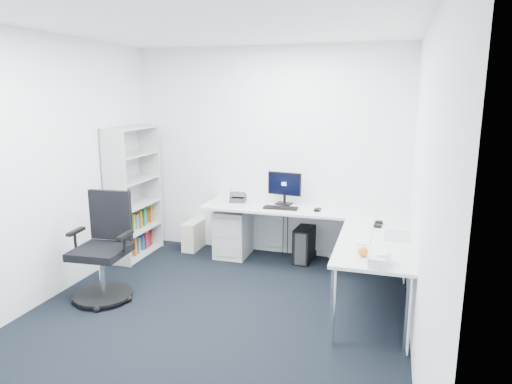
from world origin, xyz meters
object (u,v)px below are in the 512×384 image
(task_chair, at_px, (100,249))
(monitor, at_px, (284,188))
(bookshelf, at_px, (134,193))
(laptop, at_px, (397,225))
(l_desk, at_px, (297,245))

(task_chair, bearing_deg, monitor, 43.92)
(bookshelf, bearing_deg, laptop, -9.96)
(task_chair, distance_m, monitor, 2.32)
(monitor, bearing_deg, task_chair, -122.89)
(l_desk, relative_size, laptop, 7.36)
(task_chair, relative_size, laptop, 3.27)
(bookshelf, height_order, laptop, bookshelf)
(bookshelf, xyz_separation_m, laptop, (3.27, -0.57, 0.00))
(l_desk, xyz_separation_m, task_chair, (-1.80, -1.24, 0.19))
(laptop, bearing_deg, task_chair, -163.34)
(bookshelf, bearing_deg, monitor, 12.04)
(bookshelf, distance_m, task_chair, 1.38)
(task_chair, relative_size, monitor, 2.53)
(l_desk, distance_m, monitor, 0.78)
(bookshelf, height_order, monitor, bookshelf)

